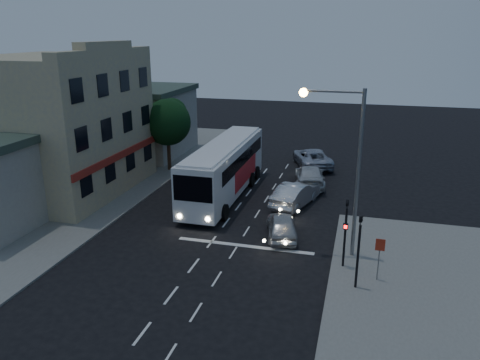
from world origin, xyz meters
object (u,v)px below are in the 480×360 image
(tour_bus, at_px, (224,168))
(car_sedan_a, at_px, (295,194))
(traffic_signal_main, at_px, (346,225))
(street_tree, at_px, (167,120))
(traffic_signal_side, at_px, (359,243))
(regulatory_sign, at_px, (379,253))
(car_suv, at_px, (282,226))
(streetlight, at_px, (346,155))
(car_sedan_b, at_px, (310,176))
(car_sedan_c, at_px, (312,158))

(tour_bus, height_order, car_sedan_a, tour_bus)
(traffic_signal_main, distance_m, street_tree, 21.38)
(traffic_signal_side, distance_m, regulatory_sign, 1.61)
(car_suv, bearing_deg, streetlight, 141.74)
(tour_bus, bearing_deg, car_sedan_a, -7.37)
(tour_bus, height_order, street_tree, street_tree)
(regulatory_sign, bearing_deg, street_tree, 138.92)
(car_sedan_b, xyz_separation_m, streetlight, (3.09, -11.81, 4.94))
(car_suv, distance_m, traffic_signal_main, 5.13)
(tour_bus, relative_size, traffic_signal_main, 3.21)
(tour_bus, xyz_separation_m, car_sedan_a, (5.42, -0.71, -1.35))
(traffic_signal_side, relative_size, regulatory_sign, 1.86)
(car_suv, height_order, regulatory_sign, regulatory_sign)
(car_sedan_a, xyz_separation_m, traffic_signal_side, (4.49, -10.44, 1.59))
(traffic_signal_main, relative_size, streetlight, 0.46)
(car_sedan_c, height_order, traffic_signal_side, traffic_signal_side)
(car_sedan_c, xyz_separation_m, traffic_signal_main, (3.79, -18.79, 1.59))
(tour_bus, distance_m, car_sedan_b, 7.27)
(regulatory_sign, bearing_deg, car_sedan_b, 109.52)
(car_suv, xyz_separation_m, car_sedan_b, (0.43, 10.21, 0.07))
(tour_bus, bearing_deg, car_sedan_b, 34.83)
(car_suv, distance_m, car_sedan_b, 10.22)
(car_suv, bearing_deg, regulatory_sign, 129.79)
(traffic_signal_main, relative_size, street_tree, 0.66)
(car_sedan_a, relative_size, car_sedan_b, 0.92)
(car_sedan_c, bearing_deg, car_sedan_a, 70.94)
(car_sedan_b, bearing_deg, car_sedan_c, -94.99)
(traffic_signal_side, xyz_separation_m, streetlight, (-0.96, 3.40, 3.31))
(tour_bus, xyz_separation_m, regulatory_sign, (10.91, -10.18, -0.58))
(car_sedan_b, distance_m, street_tree, 13.04)
(tour_bus, height_order, car_sedan_b, tour_bus)
(car_suv, distance_m, traffic_signal_side, 6.92)
(car_suv, bearing_deg, traffic_signal_side, 118.02)
(streetlight, bearing_deg, regulatory_sign, -51.25)
(tour_bus, relative_size, car_suv, 3.13)
(car_sedan_a, relative_size, car_sedan_c, 0.84)
(tour_bus, distance_m, traffic_signal_main, 13.00)
(street_tree, bearing_deg, car_sedan_b, -4.65)
(car_sedan_a, relative_size, regulatory_sign, 2.29)
(car_sedan_a, xyz_separation_m, traffic_signal_main, (3.79, -8.46, 1.59))
(regulatory_sign, bearing_deg, traffic_signal_side, -136.08)
(car_sedan_c, distance_m, street_tree, 13.36)
(car_sedan_a, distance_m, traffic_signal_main, 9.40)
(car_suv, distance_m, car_sedan_c, 15.77)
(tour_bus, distance_m, car_sedan_a, 5.63)
(traffic_signal_side, height_order, street_tree, street_tree)
(car_sedan_b, xyz_separation_m, traffic_signal_main, (3.35, -13.23, 1.63))
(car_sedan_c, distance_m, streetlight, 18.39)
(car_sedan_c, height_order, traffic_signal_main, traffic_signal_main)
(car_sedan_b, relative_size, regulatory_sign, 2.48)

